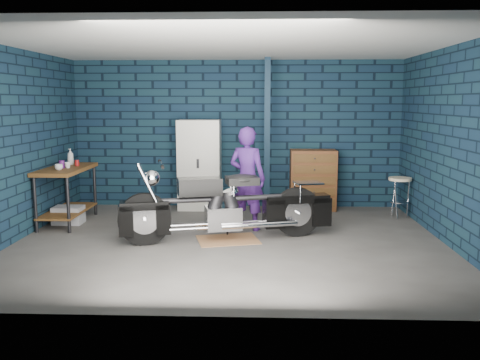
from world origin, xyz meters
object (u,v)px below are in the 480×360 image
(person, at_px, (247,178))
(locker, at_px, (200,165))
(storage_bin, at_px, (68,215))
(motorcycle, at_px, (228,201))
(tool_chest, at_px, (313,180))
(shop_stool, at_px, (399,198))
(workbench, at_px, (67,195))

(person, distance_m, locker, 1.74)
(storage_bin, bearing_deg, locker, 31.94)
(motorcycle, bearing_deg, tool_chest, 41.98)
(person, xyz_separation_m, locker, (-0.90, 1.49, 0.02))
(shop_stool, bearing_deg, motorcycle, -152.04)
(storage_bin, bearing_deg, motorcycle, -18.54)
(storage_bin, height_order, locker, locker)
(motorcycle, relative_size, shop_stool, 3.73)
(workbench, distance_m, locker, 2.37)
(workbench, xyz_separation_m, person, (2.91, -0.29, 0.34))
(workbench, relative_size, motorcycle, 0.54)
(storage_bin, bearing_deg, workbench, 115.04)
(tool_chest, bearing_deg, person, -127.93)
(tool_chest, bearing_deg, shop_stool, -24.60)
(storage_bin, xyz_separation_m, tool_chest, (4.05, 1.24, 0.40))
(motorcycle, height_order, shop_stool, motorcycle)
(shop_stool, bearing_deg, storage_bin, -173.65)
(storage_bin, height_order, shop_stool, shop_stool)
(shop_stool, bearing_deg, tool_chest, 155.40)
(locker, distance_m, shop_stool, 3.54)
(workbench, distance_m, shop_stool, 5.49)
(workbench, xyz_separation_m, locker, (2.01, 1.20, 0.36))
(workbench, height_order, storage_bin, workbench)
(motorcycle, distance_m, shop_stool, 3.18)
(workbench, bearing_deg, shop_stool, 5.88)
(motorcycle, bearing_deg, locker, 92.53)
(workbench, xyz_separation_m, tool_chest, (4.07, 1.20, 0.09))
(storage_bin, xyz_separation_m, shop_stool, (5.44, 0.61, 0.20))
(person, distance_m, tool_chest, 1.90)
(workbench, height_order, tool_chest, tool_chest)
(workbench, bearing_deg, motorcycle, -19.24)
(locker, bearing_deg, workbench, -149.21)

